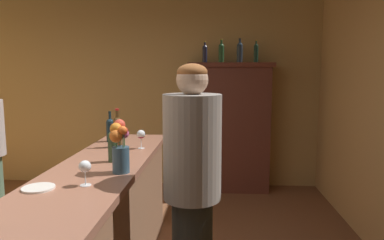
{
  "coord_description": "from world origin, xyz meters",
  "views": [
    {
      "loc": [
        1.2,
        -2.23,
        1.66
      ],
      "look_at": [
        1.04,
        0.35,
        1.31
      ],
      "focal_mm": 33.28,
      "sensor_mm": 36.0,
      "label": 1
    }
  ],
  "objects": [
    {
      "name": "display_bottle_midleft",
      "position": [
        1.28,
        2.66,
        1.92
      ],
      "size": [
        0.08,
        0.08,
        0.32
      ],
      "color": "#224827",
      "rests_on": "display_cabinet"
    },
    {
      "name": "bartender",
      "position": [
        1.06,
        -0.04,
        0.94
      ],
      "size": [
        0.37,
        0.37,
        1.71
      ],
      "rotation": [
        0.0,
        0.0,
        3.02
      ],
      "color": "#2C302C",
      "rests_on": "ground"
    },
    {
      "name": "bar_counter",
      "position": [
        0.36,
        0.17,
        0.49
      ],
      "size": [
        0.63,
        2.73,
        0.98
      ],
      "color": "#8D6245",
      "rests_on": "ground"
    },
    {
      "name": "display_cabinet",
      "position": [
        1.41,
        2.66,
        0.93
      ],
      "size": [
        1.15,
        0.39,
        1.78
      ],
      "color": "brown",
      "rests_on": "ground"
    },
    {
      "name": "flower_arrangement",
      "position": [
        0.57,
        0.07,
        1.17
      ],
      "size": [
        0.12,
        0.16,
        0.36
      ],
      "color": "#345469",
      "rests_on": "bar_counter"
    },
    {
      "name": "cheese_plate",
      "position": [
        0.18,
        -0.29,
        0.99
      ],
      "size": [
        0.19,
        0.19,
        0.01
      ],
      "primitive_type": "cylinder",
      "color": "white",
      "rests_on": "bar_counter"
    },
    {
      "name": "wine_bottle_pinot",
      "position": [
        0.33,
        0.89,
        1.14
      ],
      "size": [
        0.07,
        0.07,
        0.35
      ],
      "color": "#493317",
      "rests_on": "bar_counter"
    },
    {
      "name": "wine_glass_front",
      "position": [
        0.43,
        -0.21,
        1.09
      ],
      "size": [
        0.07,
        0.07,
        0.15
      ],
      "color": "white",
      "rests_on": "bar_counter"
    },
    {
      "name": "wine_bottle_chardonnay",
      "position": [
        0.43,
        0.36,
        1.11
      ],
      "size": [
        0.07,
        0.07,
        0.29
      ],
      "color": "#2D452C",
      "rests_on": "bar_counter"
    },
    {
      "name": "wall_back",
      "position": [
        0.0,
        2.95,
        1.44
      ],
      "size": [
        5.47,
        0.12,
        2.87
      ],
      "primitive_type": "cube",
      "color": "tan",
      "rests_on": "ground"
    },
    {
      "name": "display_bottle_midright",
      "position": [
        1.75,
        2.66,
        1.92
      ],
      "size": [
        0.06,
        0.06,
        0.3
      ],
      "color": "#153023",
      "rests_on": "display_cabinet"
    },
    {
      "name": "wine_glass_mid",
      "position": [
        0.55,
        0.84,
        1.1
      ],
      "size": [
        0.07,
        0.07,
        0.17
      ],
      "color": "white",
      "rests_on": "bar_counter"
    },
    {
      "name": "display_bottle_center",
      "position": [
        1.53,
        2.66,
        1.93
      ],
      "size": [
        0.08,
        0.08,
        0.32
      ],
      "color": "#222F3C",
      "rests_on": "display_cabinet"
    },
    {
      "name": "display_bottle_left",
      "position": [
        1.06,
        2.66,
        1.91
      ],
      "size": [
        0.07,
        0.07,
        0.29
      ],
      "color": "#1E2136",
      "rests_on": "display_cabinet"
    },
    {
      "name": "wine_bottle_syrah",
      "position": [
        0.18,
        1.14,
        1.11
      ],
      "size": [
        0.08,
        0.08,
        0.3
      ],
      "color": "#172933",
      "rests_on": "bar_counter"
    }
  ]
}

